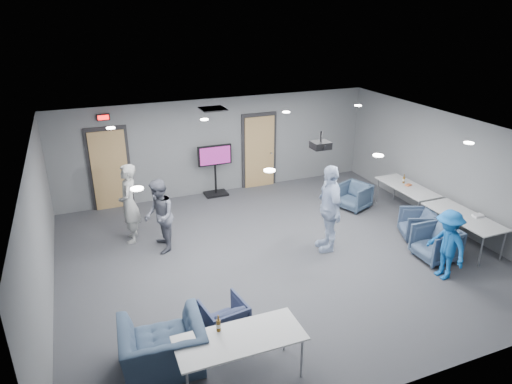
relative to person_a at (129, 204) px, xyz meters
name	(u,v)px	position (x,y,z in m)	size (l,w,h in m)	color
floor	(277,255)	(2.80, -1.88, -0.92)	(9.00, 9.00, 0.00)	#3A3C42
ceiling	(280,134)	(2.80, -1.88, 1.78)	(9.00, 9.00, 0.00)	silver
wall_back	(219,146)	(2.80, 2.12, 0.43)	(9.00, 0.02, 2.70)	slate
wall_front	(406,309)	(2.80, -5.88, 0.43)	(9.00, 0.02, 2.70)	slate
wall_left	(40,237)	(-1.70, -1.88, 0.43)	(0.02, 8.00, 2.70)	slate
wall_right	(449,170)	(7.30, -1.88, 0.43)	(0.02, 8.00, 2.70)	slate
door_left	(110,169)	(-0.20, 2.07, 0.15)	(1.06, 0.17, 2.24)	black
door_right	(259,151)	(4.00, 2.07, 0.15)	(1.06, 0.17, 2.24)	black
exit_sign	(103,117)	(-0.20, 2.05, 1.53)	(0.32, 0.08, 0.16)	black
hvac_diffuser	(213,109)	(2.30, 0.92, 1.77)	(0.60, 0.60, 0.03)	black
downlights	(280,135)	(2.80, -1.88, 1.77)	(6.18, 3.78, 0.02)	white
person_a	(129,204)	(0.00, 0.00, 0.00)	(0.67, 0.44, 1.83)	#9FA29F
person_b	(159,216)	(0.53, -0.71, -0.10)	(0.80, 0.62, 1.64)	#575A68
person_c	(329,208)	(3.96, -2.00, 0.06)	(1.14, 0.48, 1.95)	silver
person_d	(447,245)	(5.50, -3.88, -0.19)	(0.93, 0.54, 1.45)	#195AA7
chair_right_a	(354,196)	(5.70, -0.39, -0.58)	(0.73, 0.75, 0.68)	#37485F
chair_right_b	(417,224)	(6.15, -2.34, -0.58)	(0.71, 0.74, 0.67)	#3A4B65
chair_right_c	(436,243)	(5.85, -3.27, -0.55)	(0.79, 0.81, 0.74)	#3E516B
chair_front_a	(224,318)	(0.93, -3.88, -0.60)	(0.67, 0.69, 0.62)	#353D5C
chair_front_b	(163,347)	(-0.14, -4.28, -0.53)	(1.20, 1.05, 0.78)	#3B4D66
table_right_a	(407,188)	(6.80, -1.11, -0.23)	(0.74, 1.76, 0.73)	#AEB1B3
table_right_b	(464,217)	(6.80, -3.01, -0.23)	(0.77, 1.85, 0.73)	#AEB1B3
table_front_left	(240,340)	(0.85, -4.88, -0.23)	(1.83, 0.78, 0.73)	#AEB1B3
bottle_front	(218,325)	(0.62, -4.64, -0.09)	(0.07, 0.07, 0.26)	#57390F
bottle_right	(404,180)	(6.86, -0.88, -0.10)	(0.06, 0.06, 0.24)	#57390F
snack_box	(408,185)	(6.86, -1.08, -0.17)	(0.16, 0.10, 0.03)	#B4572D
wrapper	(478,216)	(7.04, -3.16, -0.16)	(0.22, 0.15, 0.05)	silver
tv_stand	(215,167)	(2.59, 1.86, -0.09)	(0.96, 0.46, 1.47)	black
projector	(321,145)	(3.69, -1.95, 1.49)	(0.37, 0.36, 0.36)	black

